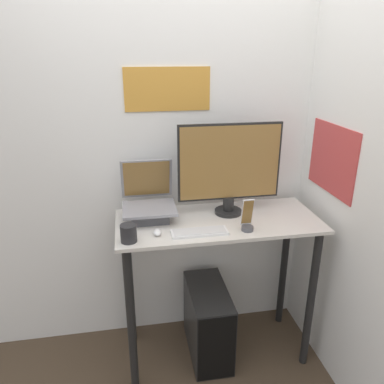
{
  "coord_description": "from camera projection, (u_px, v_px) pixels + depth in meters",
  "views": [
    {
      "loc": [
        -0.49,
        -1.63,
        1.85
      ],
      "look_at": [
        -0.15,
        0.25,
        1.12
      ],
      "focal_mm": 35.0,
      "sensor_mm": 36.0,
      "label": 1
    }
  ],
  "objects": [
    {
      "name": "desk",
      "position": [
        217.0,
        251.0,
        2.21
      ],
      "size": [
        1.16,
        0.5,
        0.94
      ],
      "color": "beige",
      "rests_on": "ground_plane"
    },
    {
      "name": "wall_side_right",
      "position": [
        360.0,
        167.0,
        1.89
      ],
      "size": [
        0.06,
        6.0,
        2.6
      ],
      "color": "white",
      "rests_on": "ground_plane"
    },
    {
      "name": "ground_plane",
      "position": [
        224.0,
        380.0,
        2.24
      ],
      "size": [
        12.0,
        12.0,
        0.0
      ],
      "primitive_type": "plane",
      "color": "#473828"
    },
    {
      "name": "computer_tower",
      "position": [
        208.0,
        321.0,
        2.38
      ],
      "size": [
        0.24,
        0.49,
        0.47
      ],
      "color": "black",
      "rests_on": "ground_plane"
    },
    {
      "name": "keyboard",
      "position": [
        199.0,
        232.0,
        1.97
      ],
      "size": [
        0.3,
        0.1,
        0.02
      ],
      "color": "white",
      "rests_on": "desk"
    },
    {
      "name": "monitor",
      "position": [
        230.0,
        169.0,
        2.13
      ],
      "size": [
        0.6,
        0.16,
        0.53
      ],
      "color": "black",
      "rests_on": "desk"
    },
    {
      "name": "laptop",
      "position": [
        149.0,
        205.0,
        2.14
      ],
      "size": [
        0.3,
        0.31,
        0.32
      ],
      "color": "#4C4C51",
      "rests_on": "desk"
    },
    {
      "name": "cell_phone",
      "position": [
        247.0,
        220.0,
        2.0
      ],
      "size": [
        0.06,
        0.07,
        0.18
      ],
      "color": "#4C4C51",
      "rests_on": "desk"
    },
    {
      "name": "mouse",
      "position": [
        157.0,
        232.0,
        1.96
      ],
      "size": [
        0.04,
        0.07,
        0.03
      ],
      "color": "white",
      "rests_on": "desk"
    },
    {
      "name": "mug",
      "position": [
        129.0,
        233.0,
        1.88
      ],
      "size": [
        0.08,
        0.08,
        0.09
      ],
      "color": "#262628",
      "rests_on": "desk"
    },
    {
      "name": "wall_back",
      "position": [
        207.0,
        145.0,
        2.32
      ],
      "size": [
        6.0,
        0.06,
        2.6
      ],
      "color": "white",
      "rests_on": "ground_plane"
    }
  ]
}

